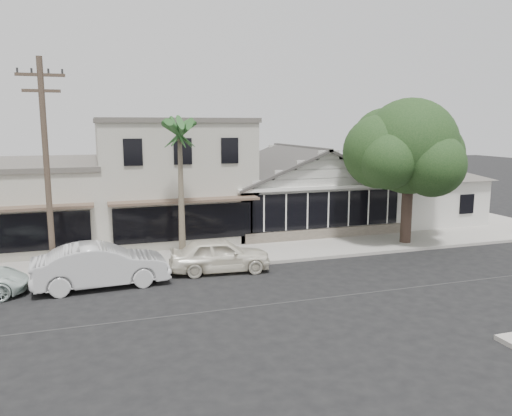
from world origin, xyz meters
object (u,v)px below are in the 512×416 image
object	(u,v)px
utility_pole	(47,166)
shade_tree	(406,149)
car_0	(220,255)
car_1	(101,265)

from	to	relation	value
utility_pole	shade_tree	xyz separation A→B (m)	(17.49, 1.28, 0.34)
car_0	shade_tree	xyz separation A→B (m)	(10.64, 1.94, 4.37)
car_0	shade_tree	bearing A→B (deg)	-73.97
car_0	car_1	xyz separation A→B (m)	(-5.00, -0.52, 0.12)
shade_tree	utility_pole	bearing A→B (deg)	-175.80
car_0	shade_tree	size ratio (longest dim) A/B	0.57
car_0	shade_tree	world-z (taller)	shade_tree
car_1	utility_pole	bearing A→B (deg)	53.91
car_1	shade_tree	distance (m)	16.39
utility_pole	car_1	xyz separation A→B (m)	(1.85, -1.17, -3.92)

